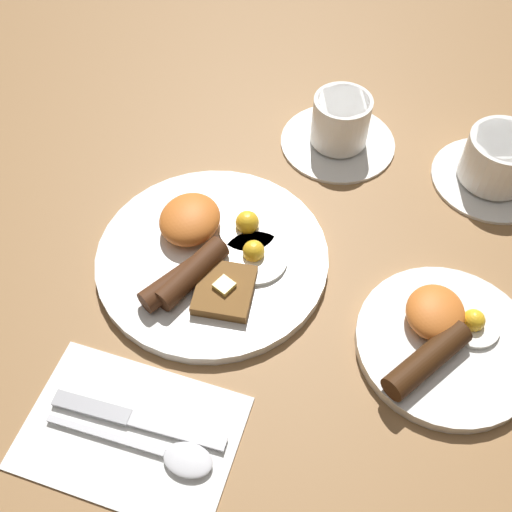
# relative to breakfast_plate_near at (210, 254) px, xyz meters

# --- Properties ---
(ground_plane) EXTENTS (3.00, 3.00, 0.00)m
(ground_plane) POSITION_rel_breakfast_plate_near_xyz_m (-0.00, 0.00, -0.01)
(ground_plane) COLOR olive
(breakfast_plate_near) EXTENTS (0.29, 0.29, 0.05)m
(breakfast_plate_near) POSITION_rel_breakfast_plate_near_xyz_m (0.00, 0.00, 0.00)
(breakfast_plate_near) COLOR white
(breakfast_plate_near) RESTS_ON ground_plane
(breakfast_plate_far) EXTENTS (0.20, 0.20, 0.05)m
(breakfast_plate_far) POSITION_rel_breakfast_plate_near_xyz_m (0.03, 0.29, 0.00)
(breakfast_plate_far) COLOR white
(breakfast_plate_far) RESTS_ON ground_plane
(teacup_near) EXTENTS (0.17, 0.17, 0.08)m
(teacup_near) POSITION_rel_breakfast_plate_near_xyz_m (-0.26, 0.10, 0.02)
(teacup_near) COLOR white
(teacup_near) RESTS_ON ground_plane
(teacup_far) EXTENTS (0.16, 0.16, 0.07)m
(teacup_far) POSITION_rel_breakfast_plate_near_xyz_m (-0.26, 0.32, 0.02)
(teacup_far) COLOR white
(teacup_far) RESTS_ON ground_plane
(napkin) EXTENTS (0.15, 0.22, 0.01)m
(napkin) POSITION_rel_breakfast_plate_near_xyz_m (0.23, 0.01, -0.01)
(napkin) COLOR white
(napkin) RESTS_ON ground_plane
(knife) EXTENTS (0.03, 0.19, 0.01)m
(knife) POSITION_rel_breakfast_plate_near_xyz_m (0.22, -0.01, -0.01)
(knife) COLOR silver
(knife) RESTS_ON napkin
(spoon) EXTENTS (0.04, 0.18, 0.01)m
(spoon) POSITION_rel_breakfast_plate_near_xyz_m (0.24, 0.05, -0.01)
(spoon) COLOR silver
(spoon) RESTS_ON napkin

